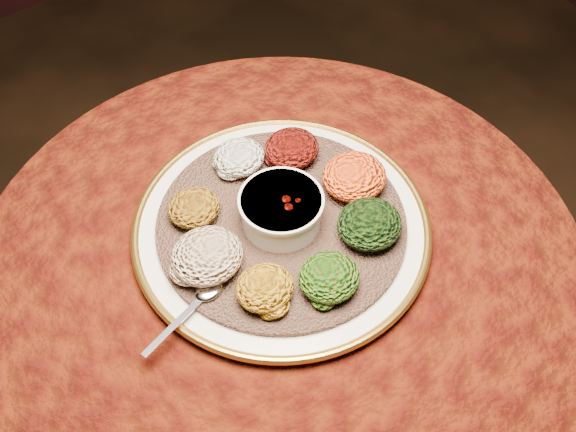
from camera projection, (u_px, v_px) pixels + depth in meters
table at (280, 313)px, 1.13m from camera, size 0.96×0.96×0.73m
platter at (281, 227)px, 1.01m from camera, size 0.59×0.59×0.02m
injera at (281, 223)px, 1.00m from camera, size 0.51×0.51×0.01m
stew_bowl at (281, 208)px, 0.97m from camera, size 0.13×0.13×0.05m
spoon at (203, 296)px, 0.91m from camera, size 0.15×0.05×0.01m
portion_ayib at (239, 157)px, 1.05m from camera, size 0.09×0.08×0.04m
portion_kitfo at (292, 148)px, 1.06m from camera, size 0.09×0.09×0.04m
portion_tikil at (354, 177)px, 1.02m from camera, size 0.10×0.10×0.05m
portion_gomen at (370, 224)px, 0.96m from camera, size 0.10×0.10×0.05m
portion_mixveg at (329, 277)px, 0.91m from camera, size 0.09×0.09×0.04m
portion_kik at (265, 288)px, 0.90m from camera, size 0.08×0.08×0.04m
portion_timatim at (207, 256)px, 0.92m from camera, size 0.11×0.10×0.05m
portion_shiro at (194, 208)px, 0.99m from camera, size 0.08×0.08×0.04m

